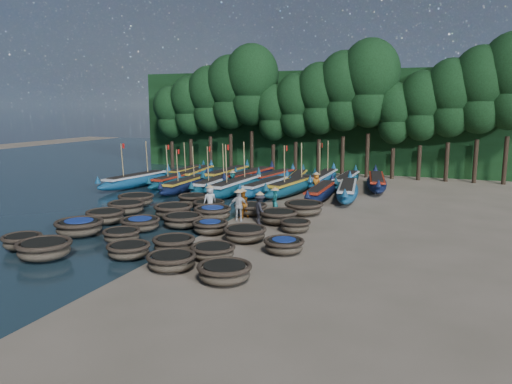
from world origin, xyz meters
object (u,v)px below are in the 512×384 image
(coracle_14, at_px, (245,233))
(long_boat_16, at_px, (346,180))
(coracle_6, at_px, (122,235))
(coracle_24, at_px, (304,208))
(long_boat_7, at_px, (321,192))
(coracle_1, at_px, (44,249))
(coracle_19, at_px, (295,225))
(fisherman_4, at_px, (238,205))
(long_boat_10, at_px, (196,174))
(long_boat_11, at_px, (227,175))
(long_boat_17, at_px, (377,182))
(fisherman_6, at_px, (316,182))
(coracle_5, at_px, (79,227))
(coracle_7, at_px, (174,244))
(coracle_16, at_px, (173,211))
(long_boat_1, at_px, (177,180))
(long_boat_15, at_px, (323,178))
(long_boat_5, at_px, (266,187))
(coracle_20, at_px, (136,200))
(coracle_23, at_px, (251,209))
(long_boat_4, at_px, (235,187))
(long_boat_3, at_px, (216,184))
(long_boat_6, at_px, (293,186))
(long_boat_13, at_px, (274,177))
(coracle_3, at_px, (171,261))
(long_boat_0, at_px, (136,180))
(long_boat_9, at_px, (187,172))
(coracle_4, at_px, (224,272))
(coracle_10, at_px, (106,216))
(coracle_12, at_px, (183,220))
(coracle_18, at_px, (279,216))
(fisherman_1, at_px, (275,201))
(fisherman_5, at_px, (233,181))
(coracle_9, at_px, (284,245))
(coracle_8, at_px, (213,251))
(coracle_11, at_px, (140,224))
(fisherman_3, at_px, (260,208))
(coracle_0, at_px, (22,241))
(coracle_22, at_px, (209,205))
(long_boat_8, at_px, (347,191))
(coracle_15, at_px, (126,207))
(long_boat_2, at_px, (186,185))
(coracle_2, at_px, (128,250))

(coracle_14, relative_size, long_boat_16, 0.31)
(coracle_6, distance_m, coracle_24, 11.37)
(long_boat_7, bearing_deg, coracle_1, -114.42)
(coracle_19, xyz_separation_m, fisherman_4, (-3.81, 1.28, 0.58))
(long_boat_10, bearing_deg, long_boat_11, 2.84)
(long_boat_17, distance_m, fisherman_6, 5.27)
(coracle_5, distance_m, coracle_7, 6.18)
(coracle_16, xyz_separation_m, coracle_19, (7.67, -0.48, -0.11))
(long_boat_1, bearing_deg, long_boat_15, 25.43)
(coracle_19, bearing_deg, long_boat_5, 117.86)
(coracle_20, xyz_separation_m, long_boat_10, (-1.64, 11.62, 0.12))
(coracle_5, relative_size, coracle_19, 1.40)
(coracle_23, distance_m, long_boat_4, 7.18)
(long_boat_3, xyz_separation_m, long_boat_4, (1.97, -0.71, 0.04))
(long_boat_6, xyz_separation_m, long_boat_13, (-3.09, 4.49, -0.08))
(coracle_3, distance_m, long_boat_13, 23.41)
(coracle_3, bearing_deg, long_boat_1, 119.50)
(long_boat_0, xyz_separation_m, long_boat_9, (1.01, 6.60, -0.10))
(coracle_1, bearing_deg, fisherman_4, 62.74)
(long_boat_7, bearing_deg, long_boat_0, 179.83)
(coracle_23, distance_m, fisherman_6, 9.24)
(coracle_4, relative_size, coracle_10, 1.11)
(coracle_12, bearing_deg, long_boat_7, 64.66)
(long_boat_7, bearing_deg, coracle_5, -123.58)
(coracle_24, height_order, long_boat_13, long_boat_13)
(coracle_4, xyz_separation_m, long_boat_9, (-15.04, 24.22, 0.07))
(coracle_18, height_order, long_boat_16, long_boat_16)
(coracle_1, bearing_deg, coracle_20, 104.91)
(long_boat_9, distance_m, fisherman_1, 18.35)
(long_boat_1, bearing_deg, fisherman_5, -0.65)
(coracle_9, relative_size, long_boat_4, 0.21)
(coracle_8, height_order, coracle_20, coracle_20)
(coracle_11, xyz_separation_m, coracle_14, (6.00, 0.11, 0.00))
(fisherman_3, bearing_deg, long_boat_1, 6.23)
(long_boat_3, bearing_deg, coracle_23, -51.51)
(coracle_0, xyz_separation_m, long_boat_15, (8.54, 23.55, 0.17))
(coracle_22, relative_size, long_boat_8, 0.24)
(coracle_10, bearing_deg, long_boat_9, 104.84)
(coracle_7, bearing_deg, fisherman_3, 76.32)
(coracle_16, distance_m, long_boat_6, 11.21)
(long_boat_6, height_order, long_boat_8, long_boat_6)
(coracle_4, height_order, long_boat_9, long_boat_9)
(long_boat_0, height_order, long_boat_15, long_boat_0)
(coracle_1, relative_size, long_boat_1, 0.35)
(coracle_18, xyz_separation_m, long_boat_1, (-12.02, 9.39, 0.12))
(coracle_12, bearing_deg, fisherman_4, 48.35)
(coracle_15, distance_m, long_boat_8, 15.47)
(coracle_20, distance_m, long_boat_16, 17.40)
(coracle_10, height_order, long_boat_2, long_boat_2)
(coracle_11, bearing_deg, coracle_2, -61.89)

